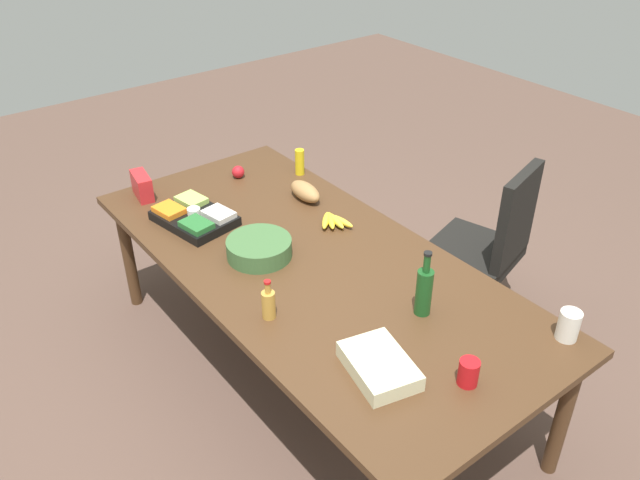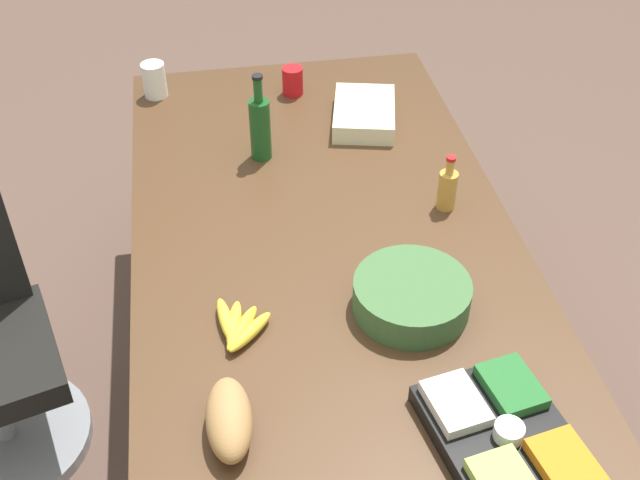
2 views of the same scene
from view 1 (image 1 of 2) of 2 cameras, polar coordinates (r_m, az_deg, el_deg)
name	(u,v)px [view 1 (image 1 of 2)]	position (r m, az deg, el deg)	size (l,w,h in m)	color
ground_plane	(312,372)	(3.66, -0.72, -11.59)	(10.00, 10.00, 0.00)	brown
conference_table	(311,271)	(3.22, -0.80, -2.71)	(2.55, 1.18, 0.75)	#492F1B
office_chair	(481,260)	(3.96, 14.03, -1.75)	(0.59, 0.59, 1.00)	gray
banana_bunch	(333,221)	(3.46, 1.19, 1.72)	(0.21, 0.16, 0.04)	yellow
sheet_cake	(379,366)	(2.57, 5.23, -10.98)	(0.32, 0.22, 0.07)	beige
veggie_tray	(194,217)	(3.54, -11.01, 2.04)	(0.47, 0.37, 0.09)	black
dressing_bottle	(268,303)	(2.80, -4.56, -5.59)	(0.07, 0.07, 0.19)	gold
bread_loaf	(305,191)	(3.69, -1.31, 4.29)	(0.24, 0.11, 0.10)	#A67746
red_solo_cup	(468,372)	(2.56, 12.95, -11.30)	(0.08, 0.08, 0.11)	red
apple_red	(238,172)	(3.97, -7.22, 5.97)	(0.08, 0.08, 0.08)	red
chip_bag_red	(142,186)	(3.85, -15.41, 4.62)	(0.20, 0.08, 0.14)	red
mustard_bottle	(300,162)	(3.97, -1.80, 6.88)	(0.06, 0.06, 0.16)	yellow
salad_bowl	(259,248)	(3.20, -5.38, -0.72)	(0.32, 0.32, 0.09)	#3D6537
wine_bottle	(424,290)	(2.82, 9.15, -4.38)	(0.08, 0.08, 0.32)	#194C1E
mayo_jar	(569,325)	(2.88, 21.05, -7.02)	(0.09, 0.09, 0.13)	white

